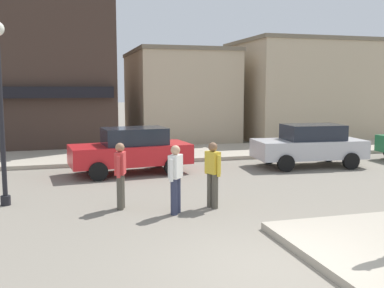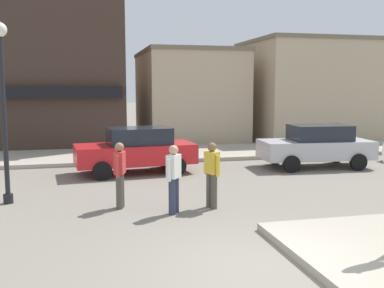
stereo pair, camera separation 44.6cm
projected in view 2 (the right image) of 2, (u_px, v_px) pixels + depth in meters
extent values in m
plane|color=gray|center=(264.00, 271.00, 7.21)|extent=(160.00, 160.00, 0.00)
cube|color=#A89E8C|center=(153.00, 154.00, 19.18)|extent=(80.00, 4.00, 0.15)
cylinder|color=black|center=(4.00, 121.00, 11.13)|extent=(0.12, 0.12, 4.20)
cylinder|color=black|center=(8.00, 199.00, 11.38)|extent=(0.24, 0.24, 0.24)
cube|color=red|center=(135.00, 154.00, 15.31)|extent=(4.15, 2.10, 0.66)
cube|color=#1E232D|center=(139.00, 136.00, 15.29)|extent=(2.21, 1.60, 0.56)
cylinder|color=black|center=(102.00, 171.00, 14.16)|extent=(0.62, 0.24, 0.60)
cylinder|color=black|center=(95.00, 162.00, 15.75)|extent=(0.62, 0.24, 0.60)
cylinder|color=black|center=(177.00, 166.00, 14.97)|extent=(0.62, 0.24, 0.60)
cylinder|color=black|center=(164.00, 159.00, 16.56)|extent=(0.62, 0.24, 0.60)
cube|color=#B7B7BC|center=(315.00, 149.00, 16.41)|extent=(4.12, 2.00, 0.66)
cube|color=#1E232D|center=(320.00, 133.00, 16.35)|extent=(2.18, 1.55, 0.56)
cylinder|color=black|center=(291.00, 164.00, 15.43)|extent=(0.61, 0.22, 0.60)
cylinder|color=black|center=(275.00, 156.00, 17.10)|extent=(0.61, 0.22, 0.60)
cylinder|color=black|center=(358.00, 162.00, 15.81)|extent=(0.61, 0.22, 0.60)
cylinder|color=black|center=(336.00, 155.00, 17.48)|extent=(0.61, 0.22, 0.60)
cylinder|color=#4C473D|center=(121.00, 190.00, 10.99)|extent=(0.16, 0.16, 0.85)
cylinder|color=#4C473D|center=(119.00, 192.00, 10.81)|extent=(0.16, 0.16, 0.85)
cube|color=#D13838|center=(120.00, 163.00, 10.81)|extent=(0.32, 0.41, 0.54)
sphere|color=#9E7051|center=(119.00, 147.00, 10.76)|extent=(0.22, 0.22, 0.22)
cylinder|color=#D13838|center=(122.00, 163.00, 11.04)|extent=(0.11, 0.11, 0.52)
cylinder|color=#D13838|center=(117.00, 166.00, 10.59)|extent=(0.11, 0.11, 0.52)
cylinder|color=#2D334C|center=(176.00, 195.00, 10.48)|extent=(0.16, 0.16, 0.85)
cylinder|color=#2D334C|center=(172.00, 197.00, 10.32)|extent=(0.16, 0.16, 0.85)
cube|color=white|center=(174.00, 166.00, 10.32)|extent=(0.40, 0.42, 0.54)
sphere|color=tan|center=(174.00, 150.00, 10.27)|extent=(0.22, 0.22, 0.22)
cylinder|color=white|center=(178.00, 167.00, 10.53)|extent=(0.13, 0.13, 0.52)
cylinder|color=white|center=(169.00, 170.00, 10.11)|extent=(0.13, 0.13, 0.52)
cylinder|color=#4C473D|center=(209.00, 190.00, 10.98)|extent=(0.16, 0.16, 0.85)
cylinder|color=#4C473D|center=(214.00, 191.00, 10.83)|extent=(0.16, 0.16, 0.85)
cube|color=gold|center=(212.00, 163.00, 10.82)|extent=(0.33, 0.42, 0.54)
sphere|color=brown|center=(212.00, 147.00, 10.77)|extent=(0.22, 0.22, 0.22)
cylinder|color=gold|center=(206.00, 163.00, 11.01)|extent=(0.12, 0.12, 0.52)
cylinder|color=gold|center=(218.00, 166.00, 10.64)|extent=(0.12, 0.12, 0.52)
cube|color=#3D2D26|center=(39.00, 69.00, 23.99)|extent=(8.40, 9.36, 7.74)
cube|color=black|center=(29.00, 92.00, 19.48)|extent=(7.98, 0.40, 0.50)
cube|color=tan|center=(188.00, 97.00, 25.54)|extent=(5.13, 7.29, 4.73)
cube|color=#716452|center=(188.00, 53.00, 25.23)|extent=(5.23, 7.43, 0.20)
cube|color=tan|center=(323.00, 92.00, 25.75)|extent=(8.54, 6.04, 5.32)
cube|color=#716452|center=(324.00, 43.00, 25.40)|extent=(8.71, 6.16, 0.20)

